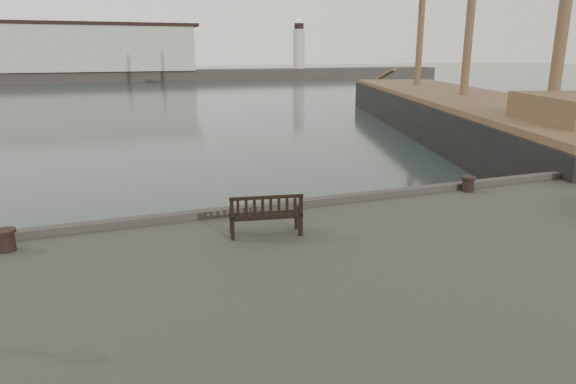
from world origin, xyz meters
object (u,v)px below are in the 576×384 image
at_px(bench, 266,222).
at_px(tall_ship_main, 461,123).
at_px(bollard_right, 468,184).
at_px(bollard_left, 6,240).

height_order(bench, tall_ship_main, tall_ship_main).
xyz_separation_m(bench, tall_ship_main, (20.58, 18.63, -1.10)).
relative_size(bench, tall_ship_main, 0.04).
bearing_deg(bollard_right, bollard_left, -178.23).
bearing_deg(bollard_left, bench, -10.68).
relative_size(bollard_left, bollard_right, 1.02).
height_order(bollard_left, bollard_right, bollard_left).
xyz_separation_m(bollard_left, tall_ship_main, (25.95, 17.62, -1.03)).
distance_m(bench, bollard_right, 6.94).
xyz_separation_m(bollard_right, tall_ship_main, (13.79, 17.25, -1.03)).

